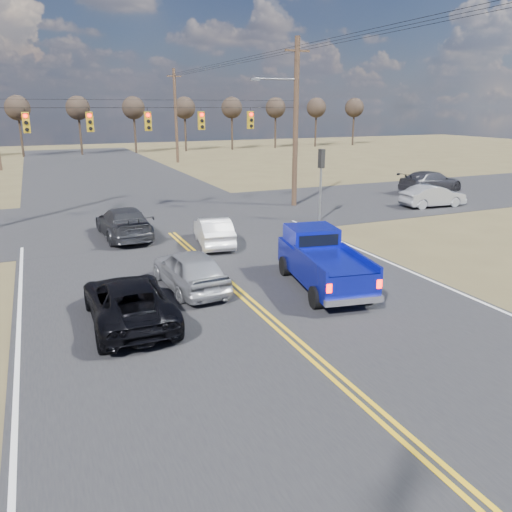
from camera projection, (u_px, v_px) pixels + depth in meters
name	position (u px, v px, depth m)	size (l,w,h in m)	color
ground	(312.00, 357.00, 12.55)	(160.00, 160.00, 0.00)	brown
road_main	(195.00, 254.00, 21.32)	(14.00, 120.00, 0.02)	#28282B
road_cross	(154.00, 218.00, 28.34)	(120.00, 12.00, 0.02)	#28282B
signal_gantry	(158.00, 126.00, 26.89)	(19.60, 4.83, 10.00)	#473323
utility_poles	(152.00, 123.00, 25.96)	(19.60, 58.32, 10.00)	#473323
treeline	(120.00, 112.00, 34.55)	(87.00, 117.80, 7.40)	#33261C
pickup_truck	(322.00, 261.00, 17.23)	(2.71, 5.29, 1.90)	black
silver_suv	(190.00, 269.00, 17.07)	(1.68, 4.17, 1.42)	#989AA0
black_suv	(129.00, 301.00, 14.40)	(2.21, 4.79, 1.33)	black
white_car_queue	(214.00, 231.00, 22.56)	(1.36, 3.90, 1.29)	white
dgrey_car_queue	(124.00, 223.00, 23.84)	(2.06, 5.08, 1.47)	#343439
cross_car_east_near	(433.00, 196.00, 31.21)	(4.15, 1.45, 1.37)	#96999E
cross_car_east_far	(431.00, 182.00, 36.65)	(5.29, 2.15, 1.54)	#37363C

